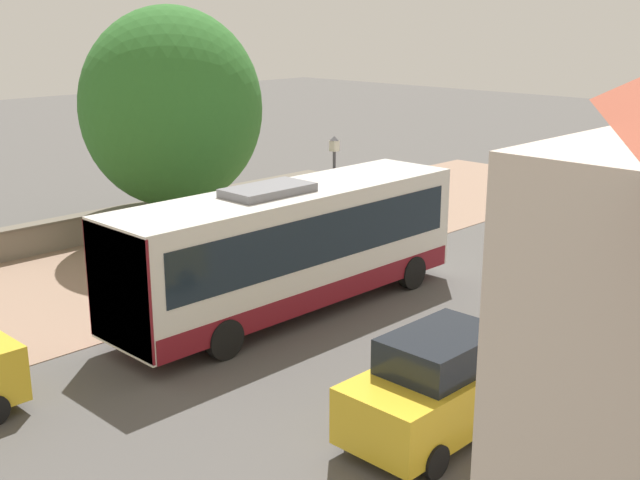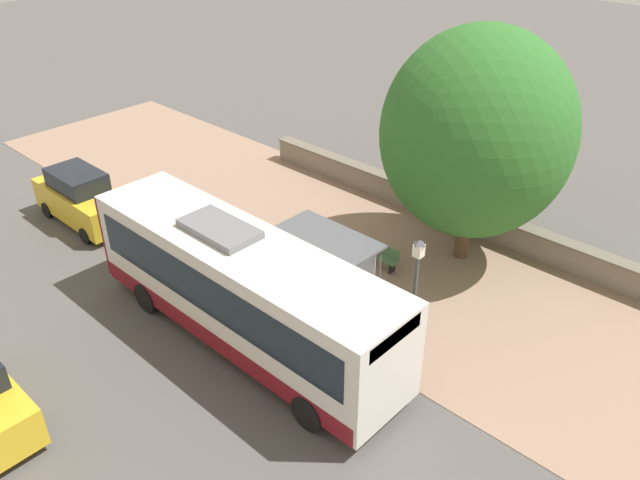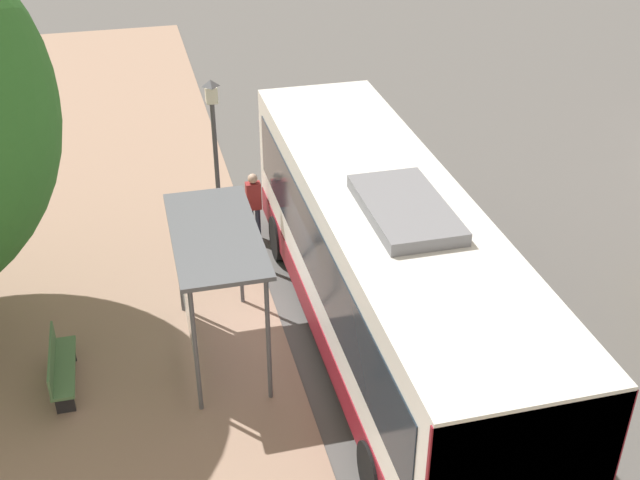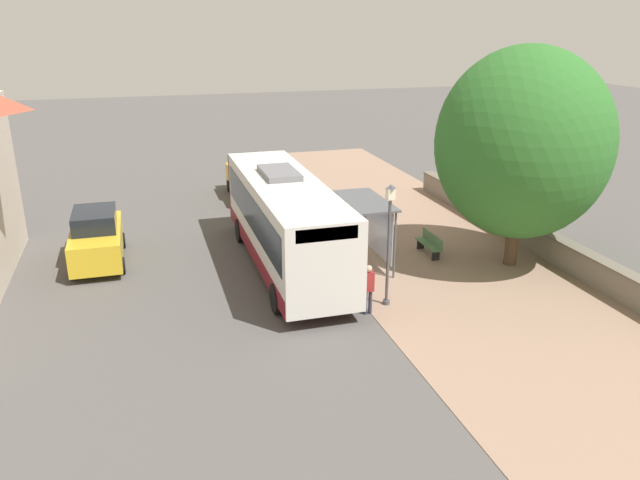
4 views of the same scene
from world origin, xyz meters
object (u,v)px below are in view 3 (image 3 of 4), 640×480
(bench, at_px, (60,366))
(bus, at_px, (385,268))
(bus_shelter, at_px, (208,257))
(pedestrian, at_px, (254,201))
(street_lamp_near, at_px, (216,155))

(bench, bearing_deg, bus, -3.98)
(bus_shelter, bearing_deg, pedestrian, 69.59)
(street_lamp_near, bearing_deg, bench, -131.69)
(bench, height_order, street_lamp_near, street_lamp_near)
(bus_shelter, xyz_separation_m, bench, (-2.80, -0.33, -1.68))
(bus_shelter, xyz_separation_m, pedestrian, (1.49, 4.01, -1.16))
(bus, bearing_deg, bench, 176.02)
(street_lamp_near, bearing_deg, bus_shelter, -100.34)
(bus, xyz_separation_m, bench, (-5.88, 0.41, -1.40))
(pedestrian, bearing_deg, bus_shelter, -110.41)
(bus, bearing_deg, pedestrian, 108.61)
(bus, relative_size, street_lamp_near, 2.61)
(bus, distance_m, street_lamp_near, 4.96)
(street_lamp_near, bearing_deg, bus, -60.23)
(pedestrian, height_order, bench, pedestrian)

